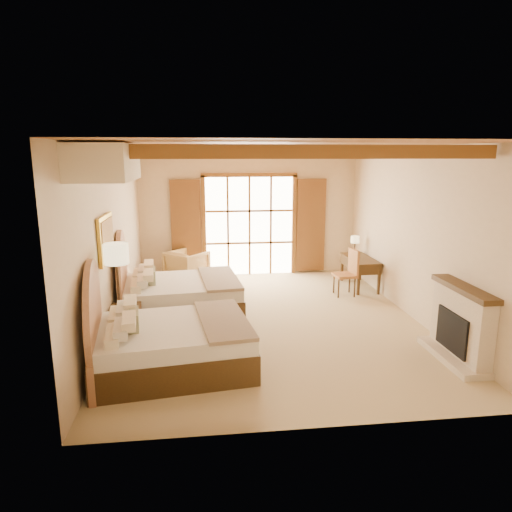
{
  "coord_description": "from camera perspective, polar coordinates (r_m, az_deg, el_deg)",
  "views": [
    {
      "loc": [
        -1.2,
        -8.03,
        3.04
      ],
      "look_at": [
        -0.22,
        0.2,
        1.2
      ],
      "focal_mm": 32.0,
      "sensor_mm": 36.0,
      "label": 1
    }
  ],
  "objects": [
    {
      "name": "floor",
      "position": [
        8.67,
        1.6,
        -8.01
      ],
      "size": [
        7.0,
        7.0,
        0.0
      ],
      "primitive_type": "plane",
      "color": "tan",
      "rests_on": "ground"
    },
    {
      "name": "wall_back",
      "position": [
        11.68,
        -0.86,
        5.45
      ],
      "size": [
        5.5,
        0.0,
        5.5
      ],
      "primitive_type": "plane",
      "rotation": [
        1.57,
        0.0,
        0.0
      ],
      "color": "beige",
      "rests_on": "ground"
    },
    {
      "name": "wall_left",
      "position": [
        8.3,
        -17.47,
        1.96
      ],
      "size": [
        0.0,
        7.0,
        7.0
      ],
      "primitive_type": "plane",
      "rotation": [
        1.57,
        0.0,
        1.57
      ],
      "color": "beige",
      "rests_on": "ground"
    },
    {
      "name": "wall_right",
      "position": [
        9.06,
        19.16,
        2.69
      ],
      "size": [
        0.0,
        7.0,
        7.0
      ],
      "primitive_type": "plane",
      "rotation": [
        1.57,
        0.0,
        -1.57
      ],
      "color": "beige",
      "rests_on": "ground"
    },
    {
      "name": "ceiling",
      "position": [
        8.12,
        1.74,
        13.65
      ],
      "size": [
        7.0,
        7.0,
        0.0
      ],
      "primitive_type": "plane",
      "rotation": [
        3.14,
        0.0,
        0.0
      ],
      "color": "#AF733E",
      "rests_on": "ground"
    },
    {
      "name": "ceiling_beams",
      "position": [
        8.12,
        1.74,
        12.8
      ],
      "size": [
        5.39,
        4.6,
        0.18
      ],
      "primitive_type": null,
      "color": "brown",
      "rests_on": "ceiling"
    },
    {
      "name": "french_doors",
      "position": [
        11.67,
        -0.82,
        3.7
      ],
      "size": [
        3.95,
        0.08,
        2.6
      ],
      "color": "white",
      "rests_on": "ground"
    },
    {
      "name": "fireplace",
      "position": [
        7.56,
        24.11,
        -8.16
      ],
      "size": [
        0.46,
        1.4,
        1.16
      ],
      "color": "beige",
      "rests_on": "ground"
    },
    {
      "name": "painting",
      "position": [
        7.54,
        -18.21,
        2.05
      ],
      "size": [
        0.06,
        0.95,
        0.75
      ],
      "color": "gold",
      "rests_on": "wall_left"
    },
    {
      "name": "canopy_valance",
      "position": [
        6.15,
        -18.43,
        11.06
      ],
      "size": [
        0.7,
        1.4,
        0.45
      ],
      "primitive_type": "cube",
      "color": "#F9EBC4",
      "rests_on": "ceiling"
    },
    {
      "name": "bed_near",
      "position": [
        6.79,
        -11.83,
        -10.27
      ],
      "size": [
        2.41,
        1.93,
        1.46
      ],
      "rotation": [
        0.0,
        0.0,
        0.13
      ],
      "color": "#433014",
      "rests_on": "floor"
    },
    {
      "name": "bed_far",
      "position": [
        8.94,
        -10.5,
        -4.54
      ],
      "size": [
        2.4,
        1.9,
        1.48
      ],
      "rotation": [
        0.0,
        0.0,
        0.1
      ],
      "color": "#433014",
      "rests_on": "floor"
    },
    {
      "name": "nightstand",
      "position": [
        7.96,
        -15.94,
        -8.13
      ],
      "size": [
        0.53,
        0.53,
        0.59
      ],
      "primitive_type": "cube",
      "rotation": [
        0.0,
        0.0,
        0.07
      ],
      "color": "#433014",
      "rests_on": "floor"
    },
    {
      "name": "floor_lamp",
      "position": [
        7.19,
        -17.06,
        -0.57
      ],
      "size": [
        0.37,
        0.37,
        1.74
      ],
      "color": "#322418",
      "rests_on": "floor"
    },
    {
      "name": "armchair",
      "position": [
        11.22,
        -8.63,
        -1.29
      ],
      "size": [
        1.18,
        1.19,
        0.77
      ],
      "primitive_type": "imported",
      "rotation": [
        0.0,
        0.0,
        -3.86
      ],
      "color": "tan",
      "rests_on": "floor"
    },
    {
      "name": "ottoman",
      "position": [
        10.69,
        -4.5,
        -2.92
      ],
      "size": [
        0.56,
        0.56,
        0.4
      ],
      "primitive_type": "cube",
      "rotation": [
        0.0,
        0.0,
        -0.02
      ],
      "color": "tan",
      "rests_on": "floor"
    },
    {
      "name": "desk",
      "position": [
        10.93,
        12.82,
        -1.89
      ],
      "size": [
        0.58,
        1.31,
        0.7
      ],
      "rotation": [
        0.0,
        0.0,
        0.02
      ],
      "color": "#433014",
      "rests_on": "floor"
    },
    {
      "name": "desk_chair",
      "position": [
        10.26,
        11.12,
        -3.1
      ],
      "size": [
        0.5,
        0.5,
        1.03
      ],
      "rotation": [
        0.0,
        0.0,
        0.12
      ],
      "color": "#B5663D",
      "rests_on": "floor"
    },
    {
      "name": "desk_lamp",
      "position": [
        11.31,
        12.27,
        1.94
      ],
      "size": [
        0.21,
        0.21,
        0.42
      ],
      "color": "#322418",
      "rests_on": "desk"
    }
  ]
}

